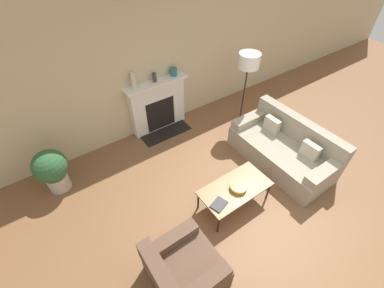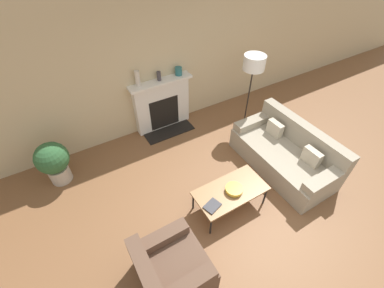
# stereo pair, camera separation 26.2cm
# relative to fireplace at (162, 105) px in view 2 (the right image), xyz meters

# --- Properties ---
(ground_plane) EXTENTS (18.00, 18.00, 0.00)m
(ground_plane) POSITION_rel_fireplace_xyz_m (0.12, -2.82, -0.56)
(ground_plane) COLOR brown
(wall_back) EXTENTS (18.00, 0.06, 2.90)m
(wall_back) POSITION_rel_fireplace_xyz_m (0.12, 0.14, 0.89)
(wall_back) COLOR #C6B289
(wall_back) RESTS_ON ground_plane
(fireplace) EXTENTS (1.33, 0.59, 1.14)m
(fireplace) POSITION_rel_fireplace_xyz_m (0.00, 0.00, 0.00)
(fireplace) COLOR silver
(fireplace) RESTS_ON ground_plane
(couch) EXTENTS (0.96, 1.95, 0.85)m
(couch) POSITION_rel_fireplace_xyz_m (1.43, -2.26, -0.25)
(couch) COLOR #9E937F
(couch) RESTS_ON ground_plane
(armchair_near) EXTENTS (0.87, 0.87, 0.71)m
(armchair_near) POSITION_rel_fireplace_xyz_m (-1.36, -3.01, -0.29)
(armchair_near) COLOR brown
(armchair_near) RESTS_ON ground_plane
(coffee_table) EXTENTS (1.15, 0.59, 0.42)m
(coffee_table) POSITION_rel_fireplace_xyz_m (-0.02, -2.48, -0.17)
(coffee_table) COLOR olive
(coffee_table) RESTS_ON ground_plane
(bowl) EXTENTS (0.27, 0.27, 0.08)m
(bowl) POSITION_rel_fireplace_xyz_m (0.01, -2.52, -0.09)
(bowl) COLOR gold
(bowl) RESTS_ON coffee_table
(book) EXTENTS (0.28, 0.24, 0.02)m
(book) POSITION_rel_fireplace_xyz_m (-0.43, -2.58, -0.12)
(book) COLOR #38383D
(book) RESTS_ON coffee_table
(floor_lamp) EXTENTS (0.42, 0.42, 1.67)m
(floor_lamp) POSITION_rel_fireplace_xyz_m (1.55, -0.94, 0.88)
(floor_lamp) COLOR black
(floor_lamp) RESTS_ON ground_plane
(mantel_vase_left) EXTENTS (0.09, 0.09, 0.31)m
(mantel_vase_left) POSITION_rel_fireplace_xyz_m (-0.45, 0.01, 0.74)
(mantel_vase_left) COLOR beige
(mantel_vase_left) RESTS_ON fireplace
(mantel_vase_center_left) EXTENTS (0.08, 0.08, 0.18)m
(mantel_vase_center_left) POSITION_rel_fireplace_xyz_m (-0.01, 0.01, 0.68)
(mantel_vase_center_left) COLOR #3D383D
(mantel_vase_center_left) RESTS_ON fireplace
(mantel_vase_center_right) EXTENTS (0.14, 0.14, 0.16)m
(mantel_vase_center_right) POSITION_rel_fireplace_xyz_m (0.43, 0.01, 0.67)
(mantel_vase_center_right) COLOR #28666B
(mantel_vase_center_right) RESTS_ON fireplace
(potted_plant) EXTENTS (0.56, 0.56, 0.84)m
(potted_plant) POSITION_rel_fireplace_xyz_m (-2.30, -0.47, -0.07)
(potted_plant) COLOR #B2A899
(potted_plant) RESTS_ON ground_plane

